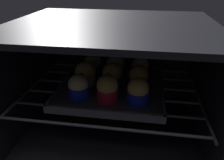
# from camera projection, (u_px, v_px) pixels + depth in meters

# --- Properties ---
(oven_cavity) EXTENTS (0.59, 0.47, 0.37)m
(oven_cavity) POSITION_uv_depth(u_px,v_px,m) (114.00, 76.00, 0.74)
(oven_cavity) COLOR black
(oven_cavity) RESTS_ON ground
(oven_rack) EXTENTS (0.55, 0.42, 0.01)m
(oven_rack) POSITION_uv_depth(u_px,v_px,m) (112.00, 91.00, 0.71)
(oven_rack) COLOR #51515B
(oven_rack) RESTS_ON oven_cavity
(baking_tray) EXTENTS (0.32, 0.32, 0.02)m
(baking_tray) POSITION_uv_depth(u_px,v_px,m) (112.00, 87.00, 0.71)
(baking_tray) COLOR #4C4C51
(baking_tray) RESTS_ON oven_rack
(muffin_row0_col0) EXTENTS (0.06, 0.06, 0.07)m
(muffin_row0_col0) POSITION_uv_depth(u_px,v_px,m) (79.00, 87.00, 0.63)
(muffin_row0_col0) COLOR #1928B7
(muffin_row0_col0) RESTS_ON baking_tray
(muffin_row0_col1) EXTENTS (0.06, 0.06, 0.08)m
(muffin_row0_col1) POSITION_uv_depth(u_px,v_px,m) (108.00, 88.00, 0.62)
(muffin_row0_col1) COLOR red
(muffin_row0_col1) RESTS_ON baking_tray
(muffin_row0_col2) EXTENTS (0.06, 0.06, 0.07)m
(muffin_row0_col2) POSITION_uv_depth(u_px,v_px,m) (138.00, 91.00, 0.60)
(muffin_row0_col2) COLOR #1928B7
(muffin_row0_col2) RESTS_ON baking_tray
(muffin_row1_col0) EXTENTS (0.07, 0.07, 0.08)m
(muffin_row1_col0) POSITION_uv_depth(u_px,v_px,m) (86.00, 74.00, 0.71)
(muffin_row1_col0) COLOR silver
(muffin_row1_col0) RESTS_ON baking_tray
(muffin_row1_col1) EXTENTS (0.06, 0.06, 0.08)m
(muffin_row1_col1) POSITION_uv_depth(u_px,v_px,m) (113.00, 75.00, 0.69)
(muffin_row1_col1) COLOR #1928B7
(muffin_row1_col1) RESTS_ON baking_tray
(muffin_row1_col2) EXTENTS (0.06, 0.06, 0.08)m
(muffin_row1_col2) POSITION_uv_depth(u_px,v_px,m) (138.00, 78.00, 0.68)
(muffin_row1_col2) COLOR #1928B7
(muffin_row1_col2) RESTS_ON baking_tray
(muffin_row2_col0) EXTENTS (0.06, 0.06, 0.08)m
(muffin_row2_col0) POSITION_uv_depth(u_px,v_px,m) (93.00, 65.00, 0.78)
(muffin_row2_col0) COLOR #1928B7
(muffin_row2_col0) RESTS_ON baking_tray
(muffin_row2_col1) EXTENTS (0.06, 0.06, 0.08)m
(muffin_row2_col1) POSITION_uv_depth(u_px,v_px,m) (116.00, 66.00, 0.77)
(muffin_row2_col1) COLOR silver
(muffin_row2_col1) RESTS_ON baking_tray
(muffin_row2_col2) EXTENTS (0.06, 0.06, 0.08)m
(muffin_row2_col2) POSITION_uv_depth(u_px,v_px,m) (140.00, 67.00, 0.76)
(muffin_row2_col2) COLOR #1928B7
(muffin_row2_col2) RESTS_ON baking_tray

